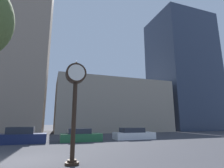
{
  "coord_description": "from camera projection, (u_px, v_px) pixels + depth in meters",
  "views": [
    {
      "loc": [
        1.43,
        -10.05,
        1.9
      ],
      "look_at": [
        8.73,
        10.8,
        6.66
      ],
      "focal_mm": 28.0,
      "sensor_mm": 36.0,
      "label": 1
    }
  ],
  "objects": [
    {
      "name": "car_white",
      "position": [
        133.0,
        134.0,
        19.33
      ],
      "size": [
        4.52,
        1.85,
        1.23
      ],
      "rotation": [
        0.0,
        0.0,
        -0.01
      ],
      "color": "silver",
      "rests_on": "ground_plane"
    },
    {
      "name": "street_clock",
      "position": [
        75.0,
        92.0,
        8.53
      ],
      "size": [
        0.99,
        0.64,
        4.86
      ],
      "color": "black",
      "rests_on": "ground_plane"
    },
    {
      "name": "car_green",
      "position": [
        81.0,
        136.0,
        17.21
      ],
      "size": [
        4.01,
        1.83,
        1.24
      ],
      "rotation": [
        0.0,
        0.0,
        -0.01
      ],
      "color": "#236038",
      "rests_on": "ground_plane"
    },
    {
      "name": "building_tall_tower",
      "position": [
        8.0,
        46.0,
        31.63
      ],
      "size": [
        13.97,
        12.0,
        30.44
      ],
      "color": "gray",
      "rests_on": "ground_plane"
    },
    {
      "name": "ground_plane",
      "position": [
        15.0,
        162.0,
        8.42
      ],
      "size": [
        200.0,
        200.0,
        0.0
      ],
      "primitive_type": "plane",
      "color": "#38383D"
    },
    {
      "name": "building_storefront_row",
      "position": [
        111.0,
        107.0,
        35.81
      ],
      "size": [
        21.74,
        12.0,
        9.75
      ],
      "color": "gray",
      "rests_on": "ground_plane"
    },
    {
      "name": "building_glass_modern",
      "position": [
        182.0,
        72.0,
        43.85
      ],
      "size": [
        13.71,
        12.0,
        28.23
      ],
      "color": "#2D384C",
      "rests_on": "ground_plane"
    },
    {
      "name": "car_navy",
      "position": [
        22.0,
        136.0,
        15.53
      ],
      "size": [
        3.99,
        1.72,
        1.43
      ],
      "rotation": [
        0.0,
        0.0,
        -0.0
      ],
      "color": "#19234C",
      "rests_on": "ground_plane"
    }
  ]
}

